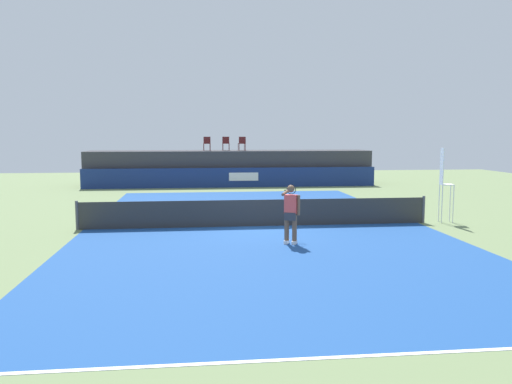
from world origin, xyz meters
name	(u,v)px	position (x,y,z in m)	size (l,w,h in m)	color
ground_plane	(248,213)	(0.00, 3.00, 0.00)	(48.00, 48.00, 0.00)	#6B7F51
court_inner	(257,226)	(0.00, 0.00, 0.00)	(12.00, 22.00, 0.00)	#1C478C
line_near_baseline	(341,357)	(0.00, -10.95, 0.01)	(12.00, 0.10, 0.00)	white
sponsor_wall	(232,178)	(0.00, 13.50, 0.60)	(18.00, 0.22, 1.20)	navy
spectator_platform	(230,168)	(0.00, 15.30, 1.10)	(18.00, 2.80, 2.20)	#38383D
spectator_chair_far_left	(207,143)	(-1.46, 15.23, 2.69)	(0.45, 0.45, 0.89)	#561919
spectator_chair_left	(226,143)	(-0.24, 15.47, 2.69)	(0.48, 0.48, 0.89)	#561919
spectator_chair_center	(242,143)	(0.77, 15.06, 2.69)	(0.47, 0.47, 0.89)	#561919
umpire_chair	(444,180)	(6.96, 0.02, 1.59)	(0.52, 0.52, 2.76)	white
tennis_net	(257,213)	(0.00, 0.00, 0.47)	(12.40, 0.02, 0.95)	#2D2D2D
net_post_near	(77,215)	(-6.20, 0.00, 0.50)	(0.10, 0.10, 1.00)	#4C4C51
net_post_far	(423,209)	(6.20, 0.00, 0.50)	(0.10, 0.10, 1.00)	#4C4C51
tennis_player	(291,212)	(0.68, -3.04, 0.96)	(0.61, 1.26, 1.77)	white
tennis_ball	(286,210)	(1.67, 3.50, 0.04)	(0.07, 0.07, 0.07)	#D8EA33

